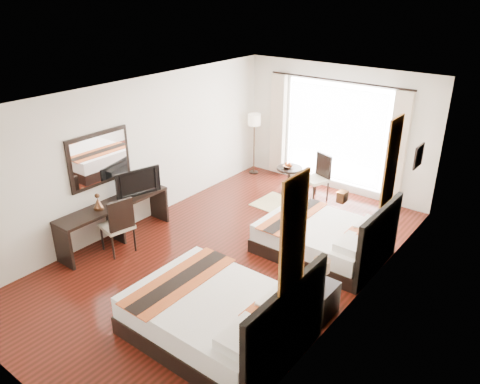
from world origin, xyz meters
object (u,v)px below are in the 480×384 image
Objects in this scene: side_table at (289,181)px; window_chair at (316,186)px; television at (136,181)px; bed_far at (325,238)px; desk_chair at (119,235)px; vase at (316,287)px; console_desk at (115,222)px; bed_near at (220,316)px; nightstand at (319,300)px; table_lamp at (321,267)px; floor_lamp at (254,124)px; fruit_bowl at (288,167)px.

side_table is 0.64× the size of window_chair.
television is 3.48m from side_table.
bed_far reaches higher than side_table.
desk_chair is at bearing -143.67° from bed_far.
window_chair is at bearing 119.13° from vase.
console_desk is (-3.26, -1.93, 0.07)m from bed_far.
bed_near is at bearing 34.74° from window_chair.
bed_far is 4.05× the size of nightstand.
console_desk is at bearing -149.40° from bed_far.
console_desk is at bearing -174.08° from nightstand.
bed_near is 5.97× the size of table_lamp.
nightstand is 0.49× the size of desk_chair.
console_desk is at bearing -7.14° from window_chair.
bed_near is 4.42× the size of nightstand.
window_chair is (0.60, 0.14, -0.01)m from side_table.
window_chair is (1.98, -0.43, -0.95)m from floor_lamp.
television is at bearing 178.02° from nightstand.
desk_chair is at bearing -105.35° from side_table.
floor_lamp is at bearing 89.60° from console_desk.
bed_far is 13.99× the size of vase.
console_desk is 2.08× the size of desk_chair.
floor_lamp reaches higher than nightstand.
nightstand is 4.04m from television.
floor_lamp is 1.48× the size of window_chair.
bed_far is at bearing -42.28° from fruit_bowl.
bed_near is 1.03× the size of console_desk.
bed_near is 2.58× the size of television.
fruit_bowl is at bearing 128.89° from nightstand.
vase is at bearing -52.95° from side_table.
desk_chair is at bearing -105.19° from fruit_bowl.
window_chair is at bearing -12.21° from floor_lamp.
television is at bearing 175.46° from vase.
bed_near reaches higher than bed_far.
window_chair is (-1.97, 3.40, 0.06)m from nightstand.
desk_chair is 1.64× the size of side_table.
vase is at bearing -79.74° from television.
console_desk is at bearing -110.97° from fruit_bowl.
window_chair is at bearing 16.35° from fruit_bowl.
vase is 4.01m from console_desk.
bed_near is at bearing 179.60° from desk_chair.
bed_near is at bearing -98.53° from television.
vase is 3.69m from desk_chair.
side_table reaches higher than nightstand.
fruit_bowl is at bearing -9.20° from television.
table_lamp is 0.17× the size of console_desk.
side_table is (-2.54, 3.20, -0.44)m from table_lamp.
floor_lamp reaches higher than console_desk.
console_desk is 0.84m from television.
window_chair is (0.62, 0.18, -0.36)m from fruit_bowl.
bed_near is at bearing -58.12° from floor_lamp.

